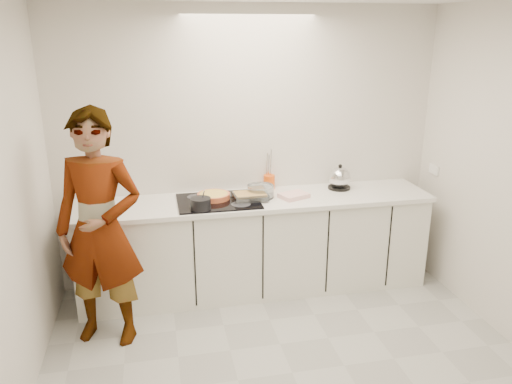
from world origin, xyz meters
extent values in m
cube|color=#B2B2AC|center=(0.00, 0.00, 0.00)|extent=(3.60, 3.20, 0.00)
cube|color=beige|center=(0.00, 1.60, 1.30)|extent=(3.60, 0.00, 2.60)
cube|color=beige|center=(0.00, -1.60, 1.30)|extent=(3.60, 0.00, 2.60)
cube|color=white|center=(1.79, 1.33, 1.07)|extent=(0.02, 0.15, 0.09)
cube|color=white|center=(0.00, 1.28, 0.43)|extent=(3.20, 0.58, 0.87)
cube|color=white|center=(0.00, 1.28, 0.89)|extent=(3.24, 0.64, 0.04)
cube|color=black|center=(-0.35, 1.26, 0.92)|extent=(0.72, 0.54, 0.01)
cylinder|color=#CA5B34|center=(-0.38, 1.32, 0.95)|extent=(0.36, 0.36, 0.05)
cylinder|color=#F0C64D|center=(-0.38, 1.32, 0.97)|extent=(0.32, 0.32, 0.01)
cylinder|color=black|center=(-0.52, 1.07, 0.97)|extent=(0.21, 0.21, 0.10)
cylinder|color=silver|center=(-0.50, 1.09, 1.02)|extent=(0.04, 0.07, 0.15)
cube|color=silver|center=(-0.07, 1.24, 0.95)|extent=(0.31, 0.23, 0.06)
cube|color=tan|center=(-0.07, 1.24, 0.97)|extent=(0.28, 0.20, 0.02)
cylinder|color=silver|center=(0.05, 1.31, 0.97)|extent=(0.25, 0.25, 0.11)
cylinder|color=white|center=(0.05, 1.31, 0.95)|extent=(0.21, 0.21, 0.05)
cube|color=white|center=(0.34, 1.24, 0.93)|extent=(0.30, 0.26, 0.04)
cylinder|color=black|center=(0.84, 1.41, 0.92)|extent=(0.26, 0.26, 0.02)
sphere|color=silver|center=(0.84, 1.41, 1.02)|extent=(0.26, 0.26, 0.21)
sphere|color=black|center=(0.84, 1.41, 1.14)|extent=(0.04, 0.04, 0.04)
cylinder|color=#F1550D|center=(0.18, 1.55, 0.98)|extent=(0.13, 0.13, 0.13)
imported|color=white|center=(-1.32, 0.75, 0.93)|extent=(0.78, 0.63, 1.86)
camera|label=1|loc=(-0.88, -2.91, 2.37)|focal=35.00mm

